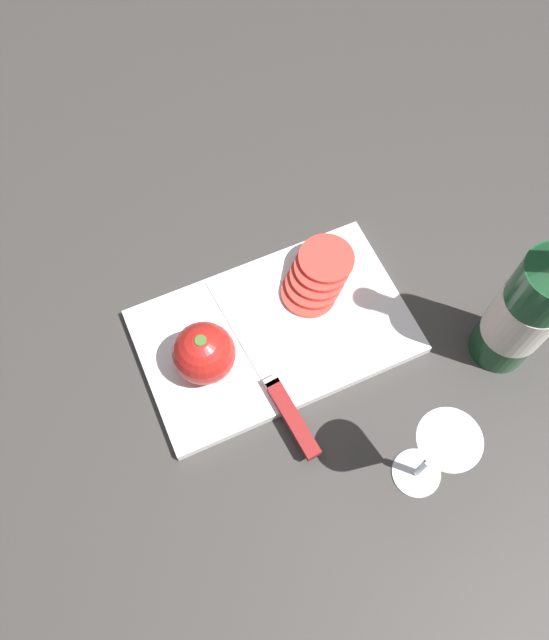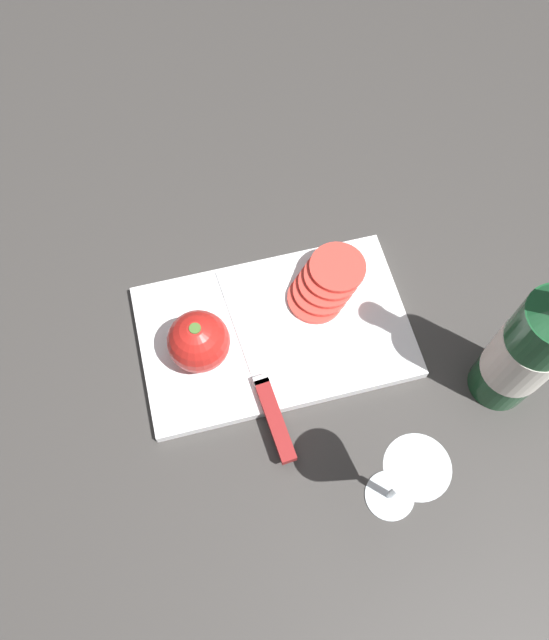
{
  "view_description": "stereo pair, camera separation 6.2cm",
  "coord_description": "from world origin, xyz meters",
  "px_view_note": "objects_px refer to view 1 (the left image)",
  "views": [
    {
      "loc": [
        0.16,
        0.35,
        0.8
      ],
      "look_at": [
        0.02,
        0.02,
        0.05
      ],
      "focal_mm": 35.0,
      "sensor_mm": 36.0,
      "label": 1
    },
    {
      "loc": [
        0.1,
        0.37,
        0.8
      ],
      "look_at": [
        0.02,
        0.02,
        0.05
      ],
      "focal_mm": 35.0,
      "sensor_mm": 36.0,
      "label": 2
    }
  ],
  "objects_px": {
    "wine_bottle": "(528,309)",
    "wine_glass": "(437,452)",
    "whole_tomato": "(204,353)",
    "knife": "(282,400)",
    "tomato_slice_stack_near": "(318,276)"
  },
  "relations": [
    {
      "from": "whole_tomato",
      "to": "tomato_slice_stack_near",
      "type": "distance_m",
      "value": 0.2
    },
    {
      "from": "whole_tomato",
      "to": "knife",
      "type": "distance_m",
      "value": 0.12
    },
    {
      "from": "wine_glass",
      "to": "tomato_slice_stack_near",
      "type": "bearing_deg",
      "value": -90.02
    },
    {
      "from": "wine_bottle",
      "to": "tomato_slice_stack_near",
      "type": "xyz_separation_m",
      "value": [
        0.19,
        -0.19,
        -0.09
      ]
    },
    {
      "from": "knife",
      "to": "wine_bottle",
      "type": "bearing_deg",
      "value": -103.32
    },
    {
      "from": "whole_tomato",
      "to": "tomato_slice_stack_near",
      "type": "xyz_separation_m",
      "value": [
        -0.19,
        -0.05,
        -0.02
      ]
    },
    {
      "from": "wine_bottle",
      "to": "wine_glass",
      "type": "xyz_separation_m",
      "value": [
        0.19,
        0.11,
        -0.01
      ]
    },
    {
      "from": "whole_tomato",
      "to": "wine_glass",
      "type": "bearing_deg",
      "value": 128.47
    },
    {
      "from": "wine_bottle",
      "to": "knife",
      "type": "relative_size",
      "value": 1.18
    },
    {
      "from": "wine_glass",
      "to": "tomato_slice_stack_near",
      "type": "relative_size",
      "value": 1.45
    },
    {
      "from": "whole_tomato",
      "to": "knife",
      "type": "bearing_deg",
      "value": 128.67
    },
    {
      "from": "wine_bottle",
      "to": "whole_tomato",
      "type": "relative_size",
      "value": 4.1
    },
    {
      "from": "wine_bottle",
      "to": "wine_glass",
      "type": "bearing_deg",
      "value": 29.44
    },
    {
      "from": "whole_tomato",
      "to": "knife",
      "type": "height_order",
      "value": "whole_tomato"
    },
    {
      "from": "knife",
      "to": "tomato_slice_stack_near",
      "type": "distance_m",
      "value": 0.19
    }
  ]
}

